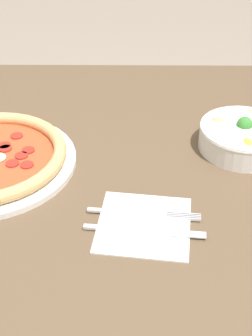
{
  "coord_description": "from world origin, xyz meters",
  "views": [
    {
      "loc": [
        0.74,
        0.05,
        1.28
      ],
      "look_at": [
        0.02,
        0.04,
        0.76
      ],
      "focal_mm": 50.0,
      "sensor_mm": 36.0,
      "label": 1
    }
  ],
  "objects": [
    {
      "name": "dining_table",
      "position": [
        0.0,
        0.0,
        0.63
      ],
      "size": [
        1.01,
        1.02,
        0.74
      ],
      "color": "brown",
      "rests_on": "ground_plane"
    },
    {
      "name": "bowl",
      "position": [
        -0.08,
        0.28,
        0.77
      ],
      "size": [
        0.18,
        0.18,
        0.07
      ],
      "color": "white",
      "rests_on": "dining_table"
    },
    {
      "name": "napkin",
      "position": [
        0.16,
        0.07,
        0.74
      ],
      "size": [
        0.17,
        0.17,
        0.0
      ],
      "color": "white",
      "rests_on": "dining_table"
    },
    {
      "name": "fork",
      "position": [
        0.13,
        0.07,
        0.74
      ],
      "size": [
        0.03,
        0.2,
        0.0
      ],
      "rotation": [
        0.0,
        0.0,
        1.47
      ],
      "color": "silver",
      "rests_on": "napkin"
    },
    {
      "name": "knife",
      "position": [
        0.17,
        0.06,
        0.74
      ],
      "size": [
        0.03,
        0.2,
        0.01
      ],
      "rotation": [
        0.0,
        0.0,
        1.47
      ],
      "color": "silver",
      "rests_on": "napkin"
    }
  ]
}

